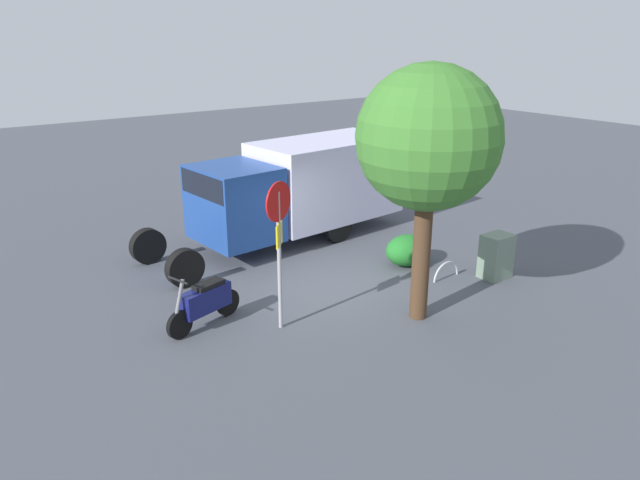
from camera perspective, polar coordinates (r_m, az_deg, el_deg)
name	(u,v)px	position (r m, az deg, el deg)	size (l,w,h in m)	color
ground_plane	(327,286)	(13.66, 0.71, -4.43)	(60.00, 60.00, 0.00)	#474B54
box_truck_near	(298,185)	(16.36, -2.11, 5.28)	(7.77, 2.72, 2.66)	black
motorcycle	(205,301)	(11.92, -10.97, -5.82)	(1.77, 0.74, 1.20)	black
stop_sign	(279,233)	(11.09, -3.97, 0.67)	(0.71, 0.33, 2.96)	#9E9EA3
street_tree	(428,140)	(11.29, 10.38, 9.46)	(2.74, 2.74, 5.04)	#47301E
utility_cabinet	(496,256)	(14.55, 16.58, -1.49)	(0.69, 0.54, 1.06)	slate
bike_rack_hoop	(446,278)	(14.39, 12.01, -3.61)	(0.85, 0.85, 0.05)	#B7B7BC
shrub_near_sign	(407,250)	(14.88, 8.37, -0.98)	(1.14, 0.93, 0.78)	#206F26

